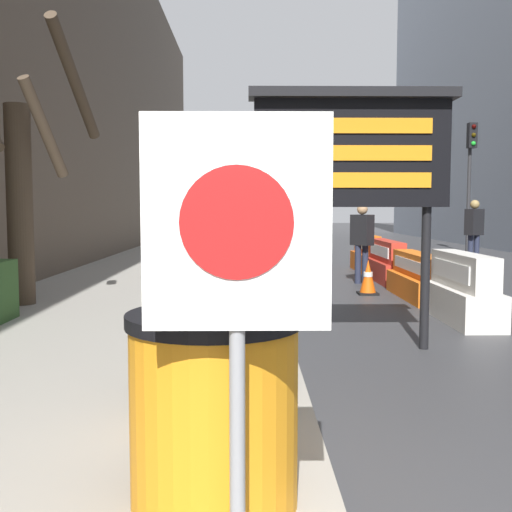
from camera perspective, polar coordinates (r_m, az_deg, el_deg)
building_left_facade at (r=13.14m, az=-20.52°, el=21.14°), size 0.40×50.40×10.67m
bare_tree at (r=9.01m, az=-21.16°, el=6.88°), size 1.74×1.76×3.81m
barrel_drum_foreground at (r=2.84m, az=-3.99°, el=-14.21°), size 0.80×0.80×0.89m
barrel_drum_middle at (r=3.91m, az=-3.81°, el=-8.98°), size 0.80×0.80×0.89m
warning_sign at (r=2.19m, az=-1.84°, el=0.27°), size 0.69×0.08×1.71m
message_board at (r=6.50m, az=9.04°, el=9.62°), size 2.17×0.36×2.76m
jersey_barrier_white at (r=8.52m, az=19.09°, el=-3.23°), size 0.56×1.74×0.93m
jersey_barrier_orange_near at (r=10.53m, az=15.18°, el=-2.08°), size 0.59×2.11×0.77m
jersey_barrier_red_striped at (r=12.77m, az=12.32°, el=-0.69°), size 0.50×2.04×0.86m
jersey_barrier_orange_far at (r=14.79m, az=10.52°, el=0.08°), size 0.52×1.73×0.88m
traffic_cone_mid at (r=10.78m, az=10.62°, el=-2.02°), size 0.35×0.35×0.62m
traffic_light_near_curb at (r=18.75m, az=2.87°, el=7.99°), size 0.28×0.45×3.63m
traffic_light_far_side at (r=21.86m, az=19.77°, el=8.62°), size 0.28×0.45×4.40m
pedestrian_worker at (r=16.29m, az=20.06°, el=2.54°), size 0.53×0.48×1.74m
pedestrian_passerby at (r=12.29m, az=10.06°, el=1.82°), size 0.47×0.48×1.61m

